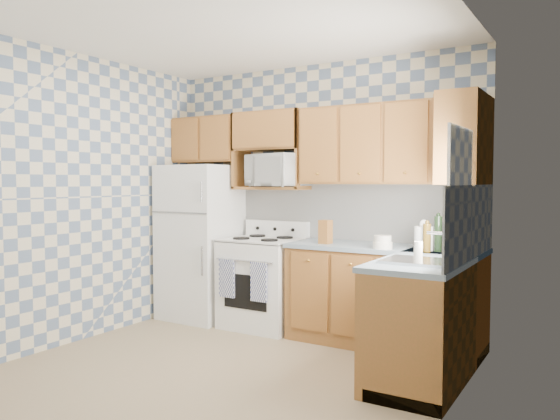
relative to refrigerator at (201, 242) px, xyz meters
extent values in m
plane|color=#8D7756|center=(1.27, -1.25, -0.84)|extent=(3.40, 3.40, 0.00)
cube|color=slate|center=(1.27, 0.35, 0.51)|extent=(3.40, 0.02, 2.70)
cube|color=slate|center=(2.97, -1.25, 0.51)|extent=(0.02, 3.20, 2.70)
cube|color=silver|center=(1.68, 0.34, 0.36)|extent=(2.60, 0.02, 0.56)
cube|color=silver|center=(2.96, -0.45, 0.36)|extent=(0.02, 1.60, 0.56)
cube|color=white|center=(0.00, 0.00, 0.00)|extent=(0.75, 0.70, 1.68)
cube|color=white|center=(0.80, 0.03, -0.39)|extent=(0.76, 0.65, 0.90)
cube|color=silver|center=(0.80, 0.03, 0.07)|extent=(0.76, 0.65, 0.02)
cube|color=white|center=(0.80, 0.30, 0.16)|extent=(0.76, 0.08, 0.17)
cube|color=navy|center=(0.60, -0.32, -0.30)|extent=(0.18, 0.02, 0.38)
cube|color=navy|center=(0.98, -0.32, -0.30)|extent=(0.18, 0.02, 0.38)
cube|color=brown|center=(2.10, 0.05, -0.40)|extent=(1.75, 0.60, 0.88)
cube|color=brown|center=(2.67, -0.45, -0.40)|extent=(0.60, 1.60, 0.88)
cube|color=slate|center=(2.10, 0.05, 0.06)|extent=(1.77, 0.63, 0.04)
cube|color=slate|center=(2.67, -0.45, 0.06)|extent=(0.63, 1.60, 0.04)
cube|color=brown|center=(2.10, 0.19, 1.01)|extent=(1.75, 0.33, 0.74)
cube|color=brown|center=(-0.02, 0.19, 1.13)|extent=(0.82, 0.33, 0.50)
cube|color=brown|center=(2.81, 0.00, 1.01)|extent=(0.33, 0.70, 0.74)
cube|color=brown|center=(0.80, 0.19, 0.60)|extent=(0.80, 0.33, 0.03)
imported|color=white|center=(0.91, 0.14, 0.78)|extent=(0.69, 0.55, 0.34)
cube|color=#B7B7BC|center=(2.67, -0.80, 0.09)|extent=(0.48, 0.40, 0.03)
cube|color=white|center=(2.96, -0.80, 0.61)|extent=(0.02, 0.66, 0.86)
cylinder|color=black|center=(2.63, -0.10, 0.23)|extent=(0.07, 0.07, 0.30)
cylinder|color=black|center=(2.73, -0.16, 0.22)|extent=(0.07, 0.07, 0.28)
cylinder|color=#583E12|center=(2.78, -0.06, 0.21)|extent=(0.07, 0.07, 0.26)
cylinder|color=#583E12|center=(2.56, -0.18, 0.20)|extent=(0.07, 0.07, 0.24)
cube|color=brown|center=(1.57, -0.07, 0.19)|extent=(0.11, 0.11, 0.22)
cylinder|color=white|center=(2.51, -0.09, 0.18)|extent=(0.16, 0.16, 0.20)
cylinder|color=beige|center=(2.72, -0.95, 0.17)|extent=(0.06, 0.06, 0.17)
camera|label=1|loc=(3.84, -4.67, 0.67)|focal=35.00mm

